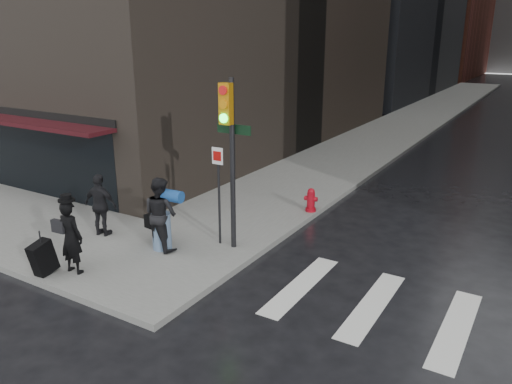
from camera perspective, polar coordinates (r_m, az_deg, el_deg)
ground at (r=12.14m, az=-12.19°, el=-8.27°), size 140.00×140.00×0.00m
sidewalk_left at (r=36.02m, az=18.73°, el=8.44°), size 4.00×50.00×0.15m
crosswalk at (r=10.24m, az=26.41°, el=-15.02°), size 8.50×3.00×0.01m
storefront at (r=17.94m, az=-24.97°, el=5.04°), size 8.40×1.11×2.83m
man_overcoat at (r=11.71m, az=-20.99°, el=-5.16°), size 0.95×0.98×1.84m
man_jeans at (r=12.31m, az=-10.83°, el=-2.43°), size 1.29×0.81×1.82m
man_greycoat at (r=13.56m, az=-17.32°, el=-1.44°), size 1.02×0.55×1.66m
traffic_light at (r=11.67m, az=-3.15°, el=5.73°), size 1.03×0.45×4.14m
fire_hydrant at (r=14.96m, az=6.29°, el=-1.02°), size 0.40×0.31×0.72m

